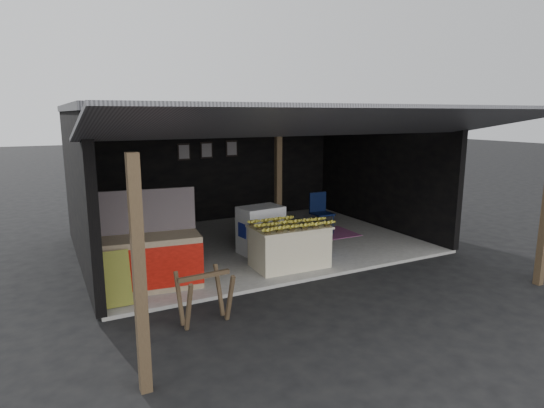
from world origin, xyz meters
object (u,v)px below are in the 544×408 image
white_crate (261,230)px  plastic_chair (320,209)px  sawhorse (204,292)px  water_barrel (319,243)px  neighbor_stall (152,259)px  banana_table (289,246)px

white_crate → plastic_chair: size_ratio=1.00×
sawhorse → water_barrel: sawhorse is taller
sawhorse → neighbor_stall: bearing=99.5°
water_barrel → plastic_chair: (0.97, 1.44, 0.32)m
neighbor_stall → banana_table: bearing=4.1°
white_crate → water_barrel: size_ratio=1.95×
water_barrel → plastic_chair: size_ratio=0.51×
white_crate → banana_table: bearing=-91.5°
neighbor_stall → plastic_chair: 4.66m
sawhorse → plastic_chair: size_ratio=0.78×
neighbor_stall → water_barrel: neighbor_stall is taller
neighbor_stall → sawhorse: bearing=-70.0°
banana_table → plastic_chair: (1.86, 1.81, 0.18)m
banana_table → white_crate: bearing=97.2°
water_barrel → plastic_chair: plastic_chair is taller
plastic_chair → white_crate: bearing=-158.1°
neighbor_stall → water_barrel: 3.40m
water_barrel → white_crate: bearing=146.5°
white_crate → water_barrel: bearing=-40.3°
banana_table → sawhorse: banana_table is taller
neighbor_stall → sawhorse: (0.36, -1.53, -0.08)m
white_crate → sawhorse: (-2.04, -2.43, -0.08)m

